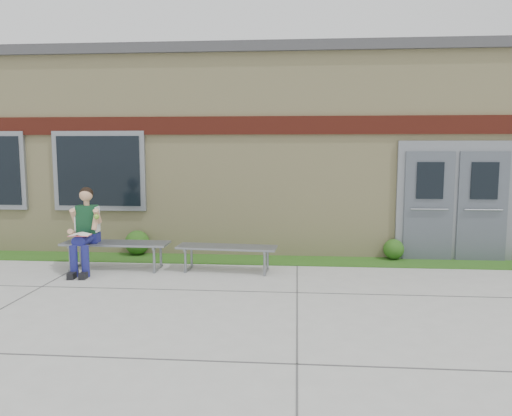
{
  "coord_description": "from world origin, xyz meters",
  "views": [
    {
      "loc": [
        0.98,
        -6.81,
        2.18
      ],
      "look_at": [
        0.28,
        1.7,
        1.13
      ],
      "focal_mm": 35.0,
      "sensor_mm": 36.0,
      "label": 1
    }
  ],
  "objects": [
    {
      "name": "shrub_mid",
      "position": [
        -2.22,
        2.85,
        0.27
      ],
      "size": [
        0.49,
        0.49,
        0.49
      ],
      "primitive_type": "sphere",
      "color": "#214D14",
      "rests_on": "grass_strip"
    },
    {
      "name": "ground",
      "position": [
        0.0,
        0.0,
        0.0
      ],
      "size": [
        80.0,
        80.0,
        0.0
      ],
      "primitive_type": "plane",
      "color": "#9E9E99",
      "rests_on": "ground"
    },
    {
      "name": "bench_left",
      "position": [
        -2.24,
        1.71,
        0.38
      ],
      "size": [
        1.89,
        0.53,
        0.49
      ],
      "rotation": [
        0.0,
        0.0,
        -0.0
      ],
      "color": "gray",
      "rests_on": "ground"
    },
    {
      "name": "girl",
      "position": [
        -2.7,
        1.48,
        0.77
      ],
      "size": [
        0.56,
        0.91,
        1.48
      ],
      "rotation": [
        0.0,
        0.0,
        0.08
      ],
      "color": "navy",
      "rests_on": "ground"
    },
    {
      "name": "bench_right",
      "position": [
        -0.24,
        1.71,
        0.35
      ],
      "size": [
        1.77,
        0.6,
        0.45
      ],
      "rotation": [
        0.0,
        0.0,
        -0.07
      ],
      "color": "gray",
      "rests_on": "ground"
    },
    {
      "name": "grass_strip",
      "position": [
        0.0,
        2.6,
        0.01
      ],
      "size": [
        16.0,
        0.8,
        0.02
      ],
      "primitive_type": "cube",
      "color": "#214D14",
      "rests_on": "ground"
    },
    {
      "name": "school_building",
      "position": [
        -0.0,
        5.99,
        2.1
      ],
      "size": [
        16.2,
        6.22,
        4.2
      ],
      "color": "beige",
      "rests_on": "ground"
    },
    {
      "name": "shrub_east",
      "position": [
        2.86,
        2.85,
        0.22
      ],
      "size": [
        0.39,
        0.39,
        0.39
      ],
      "primitive_type": "sphere",
      "color": "#214D14",
      "rests_on": "grass_strip"
    }
  ]
}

